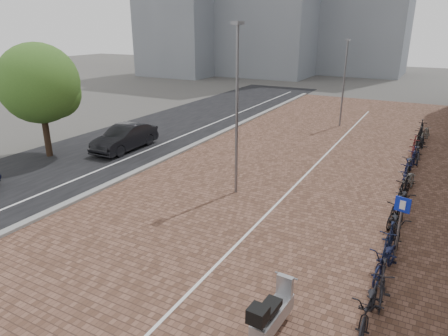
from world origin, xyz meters
TOP-DOWN VIEW (x-y plane):
  - ground at (0.00, 0.00)m, footprint 140.00×140.00m
  - plaza_brick at (2.00, 12.00)m, footprint 14.50×42.00m
  - street_asphalt at (-9.00, 12.00)m, footprint 8.00×50.00m
  - curb at (-5.10, 12.00)m, footprint 0.35×42.00m
  - lane_line at (-7.00, 12.00)m, footprint 0.12×44.00m
  - parking_line at (2.20, 12.00)m, footprint 0.10×30.00m
  - car_dark at (-8.19, 9.26)m, footprint 1.62×4.38m
  - scooter_front at (4.70, -0.37)m, footprint 0.69×1.86m
  - parking_sign at (6.81, 4.21)m, footprint 0.44×0.16m
  - lamp_near at (0.21, 6.69)m, footprint 0.12×0.12m
  - lamp_far at (1.28, 20.80)m, footprint 0.12×0.12m
  - street_tree at (-10.95, 6.48)m, footprint 4.12×4.12m
  - bike_row at (6.61, 10.65)m, footprint 1.18×21.44m

SIDE VIEW (x-z plane):
  - ground at x=0.00m, z-range 0.00..0.00m
  - street_asphalt at x=-9.00m, z-range -0.01..0.02m
  - plaza_brick at x=2.00m, z-range -0.01..0.03m
  - lane_line at x=-7.00m, z-range 0.02..0.02m
  - parking_line at x=2.20m, z-range 0.03..0.04m
  - curb at x=-5.10m, z-range 0.00..0.14m
  - bike_row at x=6.61m, z-range 0.00..1.05m
  - scooter_front at x=4.70m, z-range 0.00..1.26m
  - car_dark at x=-8.19m, z-range 0.00..1.43m
  - parking_sign at x=6.81m, z-range 0.33..2.47m
  - lamp_far at x=1.28m, z-range 0.00..5.83m
  - lamp_near at x=0.21m, z-range 0.00..6.83m
  - street_tree at x=-10.95m, z-range 0.81..6.80m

